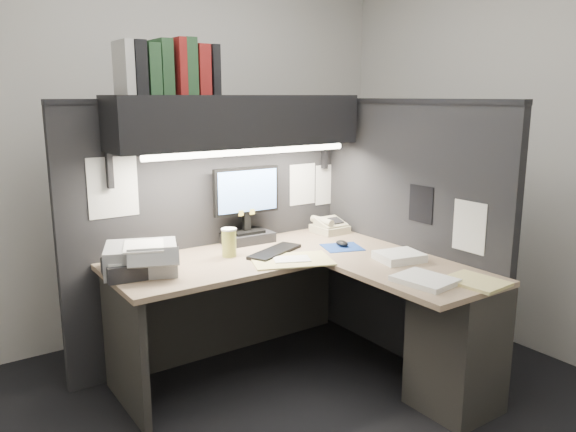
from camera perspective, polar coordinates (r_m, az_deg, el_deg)
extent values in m
plane|color=black|center=(3.14, 0.63, -19.49)|extent=(3.50, 3.50, 0.00)
cube|color=beige|center=(4.00, -11.93, 7.63)|extent=(3.50, 0.04, 2.70)
cube|color=beige|center=(3.96, 21.98, 6.97)|extent=(0.04, 3.00, 2.70)
cube|color=black|center=(3.59, -7.55, -1.62)|extent=(1.90, 0.06, 1.60)
cube|color=black|center=(3.56, 11.95, -1.89)|extent=(0.06, 1.50, 1.60)
cube|color=#9C7E63|center=(3.33, -3.51, -4.13)|extent=(1.70, 0.68, 0.03)
cube|color=#9C7E63|center=(3.10, 12.82, -5.68)|extent=(0.60, 0.85, 0.03)
cube|color=#2A2825|center=(3.69, -5.88, -8.49)|extent=(1.61, 0.02, 0.70)
cube|color=#2A2825|center=(3.15, -16.29, -12.71)|extent=(0.04, 0.61, 0.70)
cube|color=#2A2825|center=(3.17, 16.82, -12.60)|extent=(0.38, 0.40, 0.70)
cube|color=black|center=(3.38, -5.01, 9.60)|extent=(1.55, 0.34, 0.30)
cylinder|color=white|center=(3.27, -3.73, 6.55)|extent=(1.32, 0.04, 0.04)
cube|color=black|center=(3.59, -4.20, -2.19)|extent=(0.33, 0.21, 0.06)
cube|color=black|center=(3.56, -4.23, -0.59)|extent=(0.05, 0.04, 0.11)
cube|color=black|center=(3.52, -4.24, 2.58)|extent=(0.45, 0.05, 0.29)
cube|color=#70A1F5|center=(3.50, -4.08, 2.54)|extent=(0.41, 0.02, 0.26)
cube|color=black|center=(3.34, -1.37, -3.65)|extent=(0.42, 0.28, 0.02)
cube|color=navy|center=(3.48, 5.53, -3.18)|extent=(0.28, 0.27, 0.00)
ellipsoid|color=black|center=(3.49, 5.51, -2.78)|extent=(0.06, 0.10, 0.04)
cube|color=beige|center=(3.84, 4.27, -1.09)|extent=(0.20, 0.21, 0.08)
cylinder|color=#D4C454|center=(3.27, -6.00, -2.78)|extent=(0.08, 0.08, 0.16)
cube|color=gray|center=(3.08, -14.67, -4.19)|extent=(0.45, 0.42, 0.15)
cube|color=black|center=(3.03, -15.54, -5.08)|extent=(0.31, 0.27, 0.08)
cube|color=#D2C476|center=(3.19, 0.38, -4.50)|extent=(0.52, 0.43, 0.01)
cube|color=white|center=(3.25, 11.24, -4.07)|extent=(0.28, 0.25, 0.05)
cube|color=white|center=(2.90, 13.73, -6.34)|extent=(0.26, 0.31, 0.03)
cube|color=#D2C476|center=(2.97, 18.54, -6.34)|extent=(0.25, 0.30, 0.02)
cube|color=silver|center=(3.10, -16.37, 14.25)|extent=(0.05, 0.22, 0.27)
cube|color=black|center=(3.11, -15.27, 14.30)|extent=(0.06, 0.22, 0.27)
cube|color=#214325|center=(3.14, -13.98, 14.24)|extent=(0.07, 0.22, 0.26)
cube|color=#214325|center=(3.18, -12.81, 14.51)|extent=(0.06, 0.22, 0.29)
cube|color=maroon|center=(3.19, -11.36, 14.64)|extent=(0.04, 0.22, 0.30)
cube|color=#214325|center=(3.21, -10.47, 14.67)|extent=(0.06, 0.22, 0.30)
cube|color=maroon|center=(3.25, -9.25, 14.42)|extent=(0.07, 0.22, 0.27)
cube|color=black|center=(3.30, -8.10, 14.44)|extent=(0.05, 0.22, 0.27)
cube|color=white|center=(3.86, 1.48, 3.23)|extent=(0.21, 0.00, 0.28)
cube|color=white|center=(3.99, 4.03, 3.22)|extent=(0.21, 0.00, 0.28)
cube|color=white|center=(3.26, -17.35, 2.81)|extent=(0.28, 0.00, 0.34)
cube|color=black|center=(3.40, 13.36, 1.18)|extent=(0.00, 0.18, 0.22)
cube|color=white|center=(3.20, 17.94, -1.06)|extent=(0.00, 0.21, 0.28)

